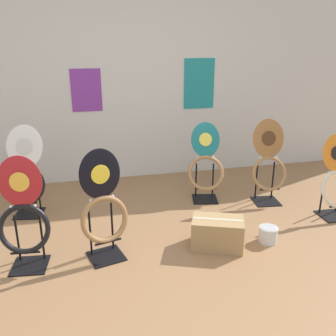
{
  "coord_description": "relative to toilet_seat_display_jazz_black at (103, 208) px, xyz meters",
  "views": [
    {
      "loc": [
        -0.55,
        -2.25,
        1.78
      ],
      "look_at": [
        0.27,
        1.15,
        0.55
      ],
      "focal_mm": 40.0,
      "sensor_mm": 36.0,
      "label": 1
    }
  ],
  "objects": [
    {
      "name": "ground_plane",
      "position": [
        0.41,
        -0.57,
        -0.46
      ],
      "size": [
        14.0,
        14.0,
        0.0
      ],
      "primitive_type": "plane",
      "color": "#8E6642"
    },
    {
      "name": "wall_back",
      "position": [
        0.42,
        1.92,
        0.84
      ],
      "size": [
        8.0,
        0.07,
        2.6
      ],
      "color": "silver",
      "rests_on": "ground_plane"
    },
    {
      "name": "toilet_seat_display_jazz_black",
      "position": [
        0.0,
        0.0,
        0.0
      ],
      "size": [
        0.42,
        0.34,
        0.95
      ],
      "color": "black",
      "rests_on": "ground_plane"
    },
    {
      "name": "toilet_seat_display_woodgrain",
      "position": [
        1.87,
        0.74,
        -0.02
      ],
      "size": [
        0.41,
        0.32,
        0.94
      ],
      "color": "black",
      "rests_on": "ground_plane"
    },
    {
      "name": "toilet_seat_display_crimson_swirl",
      "position": [
        -0.62,
        0.01,
        -0.02
      ],
      "size": [
        0.42,
        0.31,
        0.94
      ],
      "color": "black",
      "rests_on": "ground_plane"
    },
    {
      "name": "toilet_seat_display_teal_sax",
      "position": [
        1.21,
        0.96,
        -0.06
      ],
      "size": [
        0.45,
        0.41,
        0.87
      ],
      "color": "black",
      "rests_on": "ground_plane"
    },
    {
      "name": "toilet_seat_display_white_plain",
      "position": [
        -0.72,
        1.05,
        -0.03
      ],
      "size": [
        0.44,
        0.4,
        0.93
      ],
      "color": "black",
      "rests_on": "ground_plane"
    },
    {
      "name": "paint_can",
      "position": [
        1.46,
        -0.09,
        -0.38
      ],
      "size": [
        0.17,
        0.17,
        0.15
      ],
      "color": "silver",
      "rests_on": "ground_plane"
    },
    {
      "name": "storage_box",
      "position": [
        0.98,
        -0.06,
        -0.32
      ],
      "size": [
        0.52,
        0.42,
        0.27
      ],
      "color": "#A37F51",
      "rests_on": "ground_plane"
    }
  ]
}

